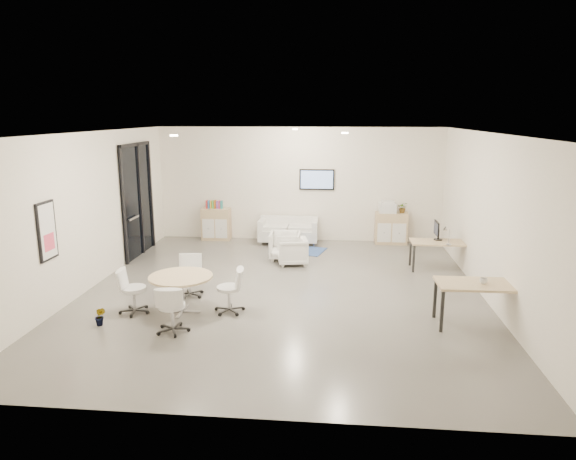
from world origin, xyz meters
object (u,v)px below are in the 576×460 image
at_px(armchair_right, 285,244).
at_px(armchair_left, 292,250).
at_px(sideboard_left, 216,224).
at_px(loveseat, 289,231).
at_px(desk_front, 481,288).
at_px(round_table, 181,280).
at_px(sideboard_right, 391,228).
at_px(desk_rear, 439,244).

bearing_deg(armchair_right, armchair_left, -63.20).
xyz_separation_m(sideboard_left, loveseat, (2.11, -0.18, -0.12)).
height_order(desk_front, round_table, desk_front).
height_order(sideboard_left, sideboard_right, sideboard_left).
xyz_separation_m(sideboard_left, armchair_left, (2.40, -2.28, -0.10)).
distance_m(desk_rear, round_table, 6.05).
height_order(sideboard_right, armchair_right, sideboard_right).
xyz_separation_m(armchair_right, desk_front, (3.71, -3.80, 0.31)).
relative_size(armchair_right, desk_front, 0.51).
bearing_deg(armchair_right, sideboard_left, 138.49).
bearing_deg(armchair_left, round_table, -38.48).
bearing_deg(armchair_right, desk_front, -46.65).
height_order(armchair_left, desk_rear, armchair_left).
xyz_separation_m(sideboard_right, round_table, (-4.30, -5.55, 0.17)).
height_order(loveseat, desk_rear, loveseat).
relative_size(loveseat, desk_rear, 1.27).
bearing_deg(sideboard_left, armchair_right, -40.55).
bearing_deg(desk_front, round_table, 177.99).
xyz_separation_m(sideboard_right, armchair_left, (-2.57, -2.27, -0.09)).
distance_m(armchair_left, armchair_right, 0.47).
height_order(desk_rear, desk_front, desk_front).
xyz_separation_m(sideboard_right, armchair_right, (-2.78, -1.86, -0.06)).
bearing_deg(round_table, sideboard_right, 52.22).
xyz_separation_m(armchair_left, armchair_right, (-0.22, 0.41, 0.03)).
distance_m(armchair_left, desk_front, 4.88).
distance_m(armchair_left, desk_rear, 3.43).
distance_m(sideboard_right, armchair_right, 3.35).
xyz_separation_m(armchair_left, desk_front, (3.50, -3.39, 0.33)).
xyz_separation_m(loveseat, round_table, (-1.45, -5.37, 0.28)).
bearing_deg(sideboard_right, desk_rear, -70.30).
height_order(sideboard_right, desk_rear, sideboard_right).
height_order(sideboard_right, loveseat, sideboard_right).
xyz_separation_m(sideboard_right, desk_front, (0.93, -5.67, 0.25)).
bearing_deg(armchair_right, round_table, -113.32).
bearing_deg(desk_rear, sideboard_right, 109.55).
bearing_deg(sideboard_right, armchair_right, -146.23).
bearing_deg(armchair_left, sideboard_left, -144.12).
distance_m(armchair_right, round_table, 3.99).
height_order(sideboard_left, desk_front, sideboard_left).
relative_size(loveseat, armchair_right, 2.16).
bearing_deg(loveseat, desk_rear, -30.65).
distance_m(sideboard_left, loveseat, 2.12).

